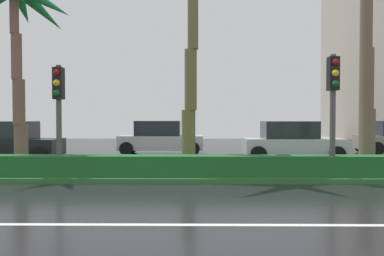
{
  "coord_description": "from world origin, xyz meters",
  "views": [
    {
      "loc": [
        -0.14,
        -4.44,
        1.84
      ],
      "look_at": [
        -0.29,
        11.12,
        1.45
      ],
      "focal_mm": 35.15,
      "sensor_mm": 36.0,
      "label": 1
    }
  ],
  "objects_px": {
    "traffic_signal_median_right": "(333,93)",
    "car_in_traffic_leading": "(9,142)",
    "traffic_signal_median_left": "(58,99)",
    "car_in_traffic_second": "(160,138)",
    "car_in_traffic_third": "(291,141)",
    "palm_tree_mid_left": "(14,11)"
  },
  "relations": [
    {
      "from": "traffic_signal_median_right",
      "to": "car_in_traffic_leading",
      "type": "bearing_deg",
      "value": 155.87
    },
    {
      "from": "traffic_signal_median_right",
      "to": "traffic_signal_median_left",
      "type": "bearing_deg",
      "value": 176.54
    },
    {
      "from": "traffic_signal_median_left",
      "to": "car_in_traffic_leading",
      "type": "bearing_deg",
      "value": 128.98
    },
    {
      "from": "traffic_signal_median_right",
      "to": "car_in_traffic_second",
      "type": "height_order",
      "value": "traffic_signal_median_right"
    },
    {
      "from": "traffic_signal_median_left",
      "to": "car_in_traffic_leading",
      "type": "height_order",
      "value": "traffic_signal_median_left"
    },
    {
      "from": "car_in_traffic_leading",
      "to": "car_in_traffic_third",
      "type": "distance_m",
      "value": 12.39
    },
    {
      "from": "traffic_signal_median_left",
      "to": "car_in_traffic_second",
      "type": "relative_size",
      "value": 0.77
    },
    {
      "from": "car_in_traffic_second",
      "to": "car_in_traffic_leading",
      "type": "bearing_deg",
      "value": -153.05
    },
    {
      "from": "car_in_traffic_leading",
      "to": "car_in_traffic_second",
      "type": "bearing_deg",
      "value": 26.95
    },
    {
      "from": "traffic_signal_median_left",
      "to": "car_in_traffic_third",
      "type": "relative_size",
      "value": 0.77
    },
    {
      "from": "palm_tree_mid_left",
      "to": "traffic_signal_median_left",
      "type": "height_order",
      "value": "palm_tree_mid_left"
    },
    {
      "from": "car_in_traffic_third",
      "to": "palm_tree_mid_left",
      "type": "bearing_deg",
      "value": -156.8
    },
    {
      "from": "traffic_signal_median_left",
      "to": "car_in_traffic_second",
      "type": "distance_m",
      "value": 8.59
    },
    {
      "from": "traffic_signal_median_right",
      "to": "car_in_traffic_third",
      "type": "relative_size",
      "value": 0.82
    },
    {
      "from": "palm_tree_mid_left",
      "to": "car_in_traffic_third",
      "type": "relative_size",
      "value": 1.52
    },
    {
      "from": "traffic_signal_median_right",
      "to": "car_in_traffic_third",
      "type": "xyz_separation_m",
      "value": [
        0.31,
        5.87,
        -1.75
      ]
    },
    {
      "from": "traffic_signal_median_left",
      "to": "car_in_traffic_leading",
      "type": "xyz_separation_m",
      "value": [
        -3.98,
        4.92,
        -1.6
      ]
    },
    {
      "from": "traffic_signal_median_right",
      "to": "palm_tree_mid_left",
      "type": "bearing_deg",
      "value": 171.41
    },
    {
      "from": "palm_tree_mid_left",
      "to": "car_in_traffic_leading",
      "type": "distance_m",
      "value": 6.37
    },
    {
      "from": "traffic_signal_median_left",
      "to": "car_in_traffic_third",
      "type": "distance_m",
      "value": 10.1
    },
    {
      "from": "traffic_signal_median_left",
      "to": "car_in_traffic_second",
      "type": "height_order",
      "value": "traffic_signal_median_left"
    },
    {
      "from": "traffic_signal_median_right",
      "to": "car_in_traffic_second",
      "type": "bearing_deg",
      "value": 123.9
    }
  ]
}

